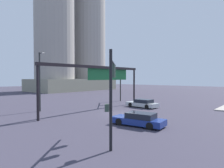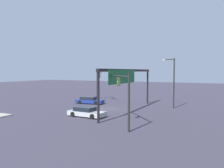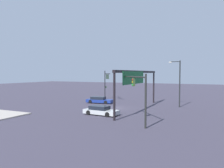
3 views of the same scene
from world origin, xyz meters
name	(u,v)px [view 1 (image 1 of 3)]	position (x,y,z in m)	size (l,w,h in m)	color
ground_plane	(122,114)	(0.00, 0.00, 0.00)	(177.17, 177.17, 0.00)	#3B3646
traffic_signal_near_corner	(112,82)	(-9.20, -6.11, 4.13)	(5.02, 3.63, 6.08)	black
traffic_signal_opposite_side	(121,81)	(9.50, 7.49, 3.85)	(4.92, 4.29, 5.52)	black
streetlamp_curved_arm	(40,77)	(-5.44, 9.15, 4.42)	(0.81, 2.09, 7.63)	black
overhead_sign_gantry	(101,74)	(0.71, 4.19, 4.93)	(17.78, 0.43, 5.96)	black
sedan_car_approaching	(142,103)	(6.24, 0.99, 0.58)	(2.21, 4.85, 1.21)	#B4BABB
sedan_car_waiting_far	(139,119)	(-3.94, -4.88, 0.58)	(2.36, 5.05, 1.21)	navy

